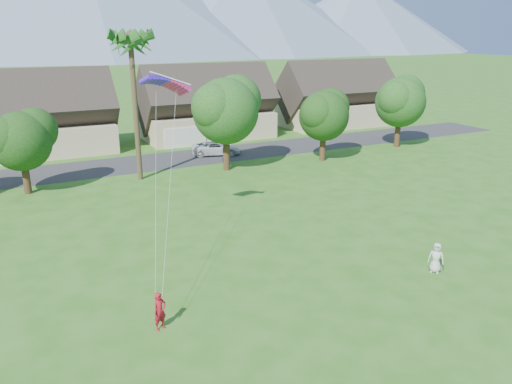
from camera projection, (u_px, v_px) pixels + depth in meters
ground at (367, 348)px, 20.19m from camera, size 500.00×500.00×0.00m
street at (147, 163)px, 49.12m from camera, size 90.00×7.00×0.01m
kite_flyer at (160, 311)px, 21.27m from camera, size 0.74×0.61×1.72m
watcher at (436, 258)px, 26.40m from camera, size 0.92×0.96×1.66m
parked_car at (216, 148)px, 52.09m from camera, size 5.53×3.65×1.41m
houses_row at (128, 115)px, 55.94m from camera, size 72.75×8.19×8.86m
tree_row at (148, 124)px, 41.97m from camera, size 62.27×6.67×8.45m
fan_palm at (130, 38)px, 39.99m from camera, size 3.00×3.00×13.80m
parafoil_kite at (166, 82)px, 28.36m from camera, size 2.98×1.27×0.50m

